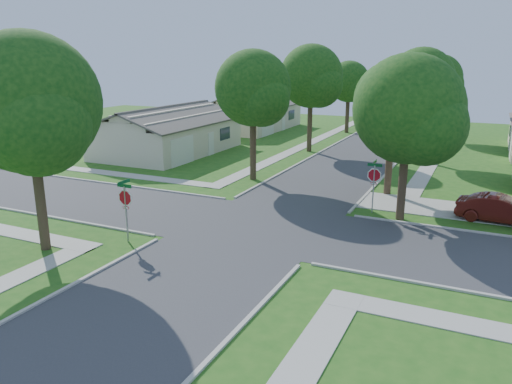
{
  "coord_description": "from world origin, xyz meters",
  "views": [
    {
      "loc": [
        10.11,
        -22.1,
        8.42
      ],
      "look_at": [
        -0.54,
        0.61,
        1.6
      ],
      "focal_mm": 35.0,
      "sensor_mm": 36.0,
      "label": 1
    }
  ],
  "objects_px": {
    "stop_sign_sw": "(125,200)",
    "tree_w_mid": "(312,79)",
    "tree_w_near": "(254,92)",
    "house_nw_near": "(169,136)",
    "tree_ne_corner": "(409,114)",
    "car_curb_east": "(415,134)",
    "tree_sw_corner": "(31,110)",
    "car_driveway": "(501,209)",
    "tree_e_far": "(438,81)",
    "house_nw_far": "(250,116)",
    "stop_sign_ne": "(374,177)",
    "tree_w_far": "(349,84)",
    "tree_e_mid": "(422,84)",
    "car_curb_west": "(367,124)",
    "tree_e_near": "(394,104)"
  },
  "relations": [
    {
      "from": "tree_e_far",
      "to": "tree_sw_corner",
      "type": "xyz_separation_m",
      "value": [
        -12.19,
        -41.0,
        0.28
      ]
    },
    {
      "from": "tree_e_near",
      "to": "tree_w_mid",
      "type": "relative_size",
      "value": 0.87
    },
    {
      "from": "stop_sign_sw",
      "to": "car_driveway",
      "type": "distance_m",
      "value": 19.07
    },
    {
      "from": "tree_e_far",
      "to": "car_curb_west",
      "type": "bearing_deg",
      "value": 155.37
    },
    {
      "from": "tree_e_near",
      "to": "tree_e_mid",
      "type": "xyz_separation_m",
      "value": [
        0.01,
        12.0,
        0.61
      ]
    },
    {
      "from": "stop_sign_sw",
      "to": "car_curb_east",
      "type": "height_order",
      "value": "stop_sign_sw"
    },
    {
      "from": "tree_ne_corner",
      "to": "car_curb_east",
      "type": "distance_m",
      "value": 28.06
    },
    {
      "from": "tree_w_near",
      "to": "tree_w_mid",
      "type": "relative_size",
      "value": 0.94
    },
    {
      "from": "stop_sign_ne",
      "to": "tree_w_near",
      "type": "bearing_deg",
      "value": 155.26
    },
    {
      "from": "tree_w_mid",
      "to": "car_curb_west",
      "type": "bearing_deg",
      "value": 85.06
    },
    {
      "from": "tree_w_near",
      "to": "house_nw_near",
      "type": "relative_size",
      "value": 0.66
    },
    {
      "from": "car_curb_west",
      "to": "tree_e_near",
      "type": "bearing_deg",
      "value": 102.32
    },
    {
      "from": "house_nw_near",
      "to": "tree_e_far",
      "type": "bearing_deg",
      "value": 42.5
    },
    {
      "from": "car_curb_west",
      "to": "car_driveway",
      "type": "bearing_deg",
      "value": 111.07
    },
    {
      "from": "stop_sign_sw",
      "to": "stop_sign_ne",
      "type": "relative_size",
      "value": 1.0
    },
    {
      "from": "car_curb_east",
      "to": "tree_w_near",
      "type": "bearing_deg",
      "value": -116.93
    },
    {
      "from": "tree_e_near",
      "to": "tree_e_far",
      "type": "xyz_separation_m",
      "value": [
        0.0,
        25.0,
        0.34
      ]
    },
    {
      "from": "stop_sign_sw",
      "to": "tree_w_mid",
      "type": "bearing_deg",
      "value": 89.87
    },
    {
      "from": "tree_sw_corner",
      "to": "tree_ne_corner",
      "type": "height_order",
      "value": "tree_sw_corner"
    },
    {
      "from": "tree_e_far",
      "to": "stop_sign_ne",
      "type": "bearing_deg",
      "value": -90.1
    },
    {
      "from": "stop_sign_ne",
      "to": "house_nw_far",
      "type": "xyz_separation_m",
      "value": [
        -20.69,
        27.3,
        -0.51
      ]
    },
    {
      "from": "stop_sign_ne",
      "to": "tree_ne_corner",
      "type": "distance_m",
      "value": 3.96
    },
    {
      "from": "tree_e_mid",
      "to": "car_curb_east",
      "type": "xyz_separation_m",
      "value": [
        -1.56,
        10.65,
        -5.6
      ]
    },
    {
      "from": "tree_w_near",
      "to": "house_nw_near",
      "type": "xyz_separation_m",
      "value": [
        -11.35,
        5.99,
        -4.6
      ]
    },
    {
      "from": "tree_w_mid",
      "to": "tree_sw_corner",
      "type": "bearing_deg",
      "value": -95.7
    },
    {
      "from": "tree_e_far",
      "to": "tree_w_near",
      "type": "relative_size",
      "value": 0.97
    },
    {
      "from": "tree_e_mid",
      "to": "tree_e_far",
      "type": "xyz_separation_m",
      "value": [
        -0.0,
        13.0,
        -0.27
      ]
    },
    {
      "from": "tree_w_far",
      "to": "tree_ne_corner",
      "type": "relative_size",
      "value": 0.93
    },
    {
      "from": "tree_w_near",
      "to": "car_curb_east",
      "type": "bearing_deg",
      "value": 70.89
    },
    {
      "from": "tree_e_far",
      "to": "tree_ne_corner",
      "type": "xyz_separation_m",
      "value": [
        1.61,
        -29.8,
        -0.39
      ]
    },
    {
      "from": "car_driveway",
      "to": "stop_sign_sw",
      "type": "bearing_deg",
      "value": 129.11
    },
    {
      "from": "stop_sign_ne",
      "to": "tree_w_near",
      "type": "xyz_separation_m",
      "value": [
        -9.34,
        4.31,
        4.08
      ]
    },
    {
      "from": "stop_sign_ne",
      "to": "house_nw_far",
      "type": "relative_size",
      "value": 0.22
    },
    {
      "from": "house_nw_near",
      "to": "car_driveway",
      "type": "relative_size",
      "value": 3.13
    },
    {
      "from": "stop_sign_ne",
      "to": "house_nw_far",
      "type": "distance_m",
      "value": 34.26
    },
    {
      "from": "car_curb_east",
      "to": "tree_w_mid",
      "type": "bearing_deg",
      "value": -134.19
    },
    {
      "from": "tree_e_far",
      "to": "tree_sw_corner",
      "type": "bearing_deg",
      "value": -106.56
    },
    {
      "from": "house_nw_far",
      "to": "tree_w_mid",
      "type": "bearing_deg",
      "value": -44.07
    },
    {
      "from": "tree_w_far",
      "to": "tree_sw_corner",
      "type": "distance_m",
      "value": 41.1
    },
    {
      "from": "stop_sign_sw",
      "to": "car_curb_east",
      "type": "bearing_deg",
      "value": 77.74
    },
    {
      "from": "tree_w_mid",
      "to": "tree_w_far",
      "type": "height_order",
      "value": "tree_w_mid"
    },
    {
      "from": "tree_w_mid",
      "to": "car_driveway",
      "type": "relative_size",
      "value": 2.2
    },
    {
      "from": "tree_w_far",
      "to": "house_nw_near",
      "type": "height_order",
      "value": "tree_w_far"
    },
    {
      "from": "stop_sign_ne",
      "to": "tree_e_mid",
      "type": "height_order",
      "value": "tree_e_mid"
    },
    {
      "from": "tree_sw_corner",
      "to": "car_driveway",
      "type": "height_order",
      "value": "tree_sw_corner"
    },
    {
      "from": "tree_w_near",
      "to": "house_nw_near",
      "type": "height_order",
      "value": "tree_w_near"
    },
    {
      "from": "stop_sign_sw",
      "to": "tree_sw_corner",
      "type": "height_order",
      "value": "tree_sw_corner"
    },
    {
      "from": "tree_w_near",
      "to": "car_curb_west",
      "type": "bearing_deg",
      "value": 87.11
    },
    {
      "from": "stop_sign_ne",
      "to": "tree_w_near",
      "type": "height_order",
      "value": "tree_w_near"
    },
    {
      "from": "stop_sign_sw",
      "to": "house_nw_far",
      "type": "bearing_deg",
      "value": 107.1
    }
  ]
}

